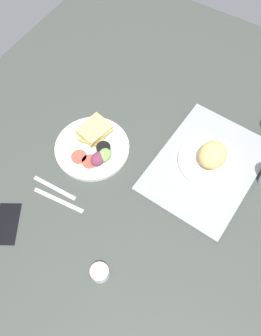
{
  "coord_description": "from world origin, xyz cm",
  "views": [
    {
      "loc": [
        53.57,
        34.85,
        111.34
      ],
      "look_at": [
        2.0,
        3.0,
        4.0
      ],
      "focal_mm": 38.39,
      "sensor_mm": 36.0,
      "label": 1
    }
  ],
  "objects_px": {
    "plate_with_salad": "(94,146)",
    "knife": "(58,200)",
    "fork": "(55,188)",
    "serving_tray": "(206,166)",
    "cell_phone": "(7,223)",
    "espresso_cup": "(100,273)",
    "bread_plate_near": "(211,158)"
  },
  "relations": [
    {
      "from": "espresso_cup",
      "to": "fork",
      "type": "height_order",
      "value": "espresso_cup"
    },
    {
      "from": "plate_with_salad",
      "to": "knife",
      "type": "relative_size",
      "value": 1.43
    },
    {
      "from": "plate_with_salad",
      "to": "knife",
      "type": "bearing_deg",
      "value": 3.82
    },
    {
      "from": "fork",
      "to": "knife",
      "type": "relative_size",
      "value": 0.89
    },
    {
      "from": "plate_with_salad",
      "to": "knife",
      "type": "xyz_separation_m",
      "value": [
        0.24,
        0.02,
        -0.02
      ]
    },
    {
      "from": "serving_tray",
      "to": "knife",
      "type": "xyz_separation_m",
      "value": [
        0.38,
        -0.37,
        -0.01
      ]
    },
    {
      "from": "serving_tray",
      "to": "cell_phone",
      "type": "bearing_deg",
      "value": -40.71
    },
    {
      "from": "bread_plate_near",
      "to": "cell_phone",
      "type": "relative_size",
      "value": 1.5
    },
    {
      "from": "bread_plate_near",
      "to": "plate_with_salad",
      "type": "xyz_separation_m",
      "value": [
        0.16,
        -0.39,
        -0.03
      ]
    },
    {
      "from": "espresso_cup",
      "to": "knife",
      "type": "bearing_deg",
      "value": -116.7
    },
    {
      "from": "serving_tray",
      "to": "espresso_cup",
      "type": "xyz_separation_m",
      "value": [
        0.51,
        -0.11,
        0.01
      ]
    },
    {
      "from": "knife",
      "to": "espresso_cup",
      "type": "bearing_deg",
      "value": -32.41
    },
    {
      "from": "knife",
      "to": "cell_phone",
      "type": "xyz_separation_m",
      "value": [
        0.16,
        -0.09,
        0.0
      ]
    },
    {
      "from": "plate_with_salad",
      "to": "cell_phone",
      "type": "relative_size",
      "value": 1.88
    },
    {
      "from": "fork",
      "to": "bread_plate_near",
      "type": "bearing_deg",
      "value": 39.18
    },
    {
      "from": "espresso_cup",
      "to": "bread_plate_near",
      "type": "bearing_deg",
      "value": 167.89
    },
    {
      "from": "serving_tray",
      "to": "plate_with_salad",
      "type": "relative_size",
      "value": 1.66
    },
    {
      "from": "plate_with_salad",
      "to": "espresso_cup",
      "type": "distance_m",
      "value": 0.46
    },
    {
      "from": "cell_phone",
      "to": "serving_tray",
      "type": "bearing_deg",
      "value": 108.47
    },
    {
      "from": "bread_plate_near",
      "to": "fork",
      "type": "distance_m",
      "value": 0.55
    },
    {
      "from": "bread_plate_near",
      "to": "cell_phone",
      "type": "xyz_separation_m",
      "value": [
        0.55,
        -0.46,
        -0.04
      ]
    },
    {
      "from": "serving_tray",
      "to": "espresso_cup",
      "type": "bearing_deg",
      "value": -12.15
    },
    {
      "from": "bread_plate_near",
      "to": "plate_with_salad",
      "type": "height_order",
      "value": "bread_plate_near"
    },
    {
      "from": "serving_tray",
      "to": "espresso_cup",
      "type": "height_order",
      "value": "espresso_cup"
    },
    {
      "from": "espresso_cup",
      "to": "fork",
      "type": "relative_size",
      "value": 0.33
    },
    {
      "from": "serving_tray",
      "to": "fork",
      "type": "relative_size",
      "value": 2.65
    },
    {
      "from": "espresso_cup",
      "to": "cell_phone",
      "type": "relative_size",
      "value": 0.39
    },
    {
      "from": "bread_plate_near",
      "to": "knife",
      "type": "distance_m",
      "value": 0.54
    },
    {
      "from": "fork",
      "to": "cell_phone",
      "type": "relative_size",
      "value": 1.18
    },
    {
      "from": "plate_with_salad",
      "to": "fork",
      "type": "height_order",
      "value": "plate_with_salad"
    },
    {
      "from": "plate_with_salad",
      "to": "espresso_cup",
      "type": "xyz_separation_m",
      "value": [
        0.37,
        0.27,
        0.0
      ]
    },
    {
      "from": "serving_tray",
      "to": "cell_phone",
      "type": "relative_size",
      "value": 3.13
    }
  ]
}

